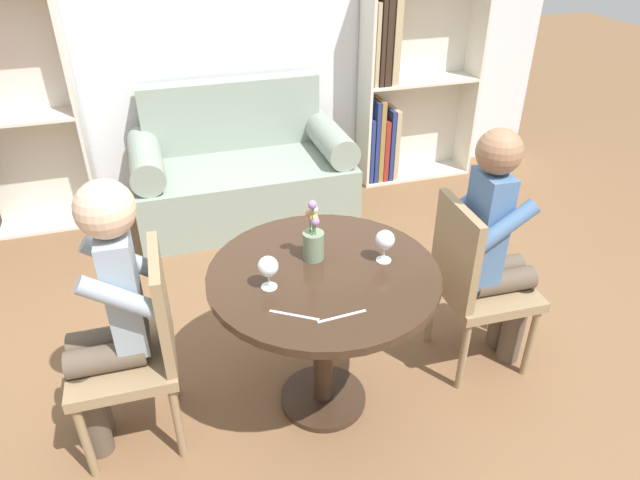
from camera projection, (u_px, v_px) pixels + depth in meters
name	position (u px, v px, depth m)	size (l,w,h in m)	color
ground_plane	(323.00, 399.00, 2.70)	(16.00, 16.00, 0.00)	brown
back_wall	(220.00, 11.00, 3.91)	(5.20, 0.05, 2.70)	silver
round_table	(324.00, 300.00, 2.39)	(0.95, 0.95, 0.74)	#382619
couch	(242.00, 174.00, 4.11)	(1.51, 0.80, 0.92)	gray
bookshelf_right	(402.00, 87.00, 4.44)	(0.93, 0.28, 1.59)	silver
chair_left	(139.00, 344.00, 2.30)	(0.43, 0.43, 0.90)	#937A56
chair_right	(474.00, 280.00, 2.68)	(0.44, 0.44, 0.90)	#937A56
person_left	(108.00, 315.00, 2.19)	(0.42, 0.35, 1.22)	brown
person_right	(497.00, 249.00, 2.62)	(0.43, 0.35, 1.24)	brown
wine_glass_left	(268.00, 267.00, 2.17)	(0.08, 0.08, 0.14)	white
wine_glass_right	(385.00, 241.00, 2.33)	(0.08, 0.08, 0.14)	white
flower_vase	(313.00, 239.00, 2.35)	(0.09, 0.09, 0.28)	gray
knife_left_setting	(294.00, 315.00, 2.07)	(0.16, 0.11, 0.00)	silver
fork_left_setting	(342.00, 316.00, 2.07)	(0.19, 0.02, 0.00)	silver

